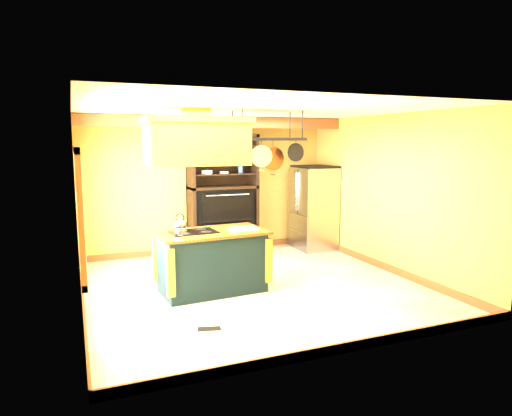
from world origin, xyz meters
TOP-DOWN VIEW (x-y plane):
  - floor at (0.00, 0.00)m, footprint 5.00×5.00m
  - ceiling at (0.00, 0.00)m, footprint 5.00×5.00m
  - wall_back at (0.00, 2.50)m, footprint 5.00×0.02m
  - wall_front at (0.00, -2.50)m, footprint 5.00×0.02m
  - wall_left at (-2.50, 0.00)m, footprint 0.02×5.00m
  - wall_right at (2.50, 0.00)m, footprint 0.02×5.00m
  - ceiling_beam at (0.00, 1.70)m, footprint 5.00×0.15m
  - window_near at (-2.47, -0.80)m, footprint 0.06×1.06m
  - window_far at (-2.47, 0.60)m, footprint 0.06×1.06m
  - kitchen_island at (-0.66, 0.01)m, footprint 1.67×1.01m
  - range_hood at (-0.86, 0.01)m, footprint 1.49×0.84m
  - pot_rack at (0.24, 0.01)m, footprint 1.14×0.54m
  - refrigerator at (2.11, 1.90)m, footprint 0.74×0.87m
  - hutch at (0.22, 2.24)m, footprint 1.35×0.61m
  - floor_register at (-1.10, -1.34)m, footprint 0.30×0.18m

SIDE VIEW (x-z plane):
  - floor at x=0.00m, z-range 0.00..0.00m
  - floor_register at x=-1.10m, z-range 0.00..0.01m
  - kitchen_island at x=-0.66m, z-range -0.09..1.02m
  - refrigerator at x=2.11m, z-range -0.02..1.68m
  - hutch at x=0.22m, z-range -0.28..2.10m
  - wall_back at x=0.00m, z-range 0.00..2.70m
  - wall_front at x=0.00m, z-range 0.00..2.70m
  - wall_left at x=-2.50m, z-range 0.00..2.70m
  - wall_right at x=2.50m, z-range 0.00..2.70m
  - window_near at x=-2.47m, z-range 0.62..2.18m
  - window_far at x=-2.47m, z-range 0.62..2.18m
  - pot_rack at x=0.24m, z-range 1.73..2.64m
  - range_hood at x=-0.86m, z-range 1.86..2.66m
  - ceiling_beam at x=0.00m, z-range 2.49..2.69m
  - ceiling at x=0.00m, z-range 2.70..2.70m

